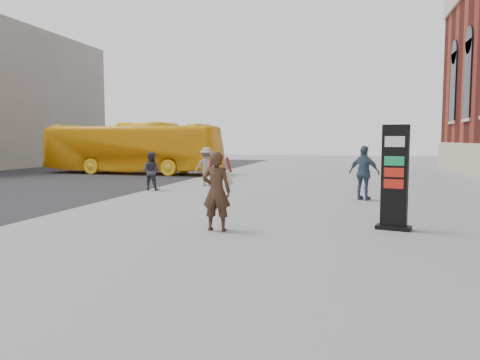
% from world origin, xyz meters
% --- Properties ---
extents(ground, '(100.00, 100.00, 0.00)m').
position_xyz_m(ground, '(0.00, 0.00, 0.00)').
color(ground, '#9E9EA3').
extents(info_pylon, '(0.82, 0.55, 2.35)m').
position_xyz_m(info_pylon, '(3.90, 1.00, 1.17)').
color(info_pylon, black).
rests_on(info_pylon, ground).
extents(woman, '(0.67, 0.60, 1.77)m').
position_xyz_m(woman, '(0.06, -0.03, 0.91)').
color(woman, black).
rests_on(woman, ground).
extents(bus, '(10.81, 3.01, 2.98)m').
position_xyz_m(bus, '(-9.63, 15.48, 1.49)').
color(bus, yellow).
rests_on(bus, road).
extents(pedestrian_a, '(0.75, 0.58, 1.52)m').
position_xyz_m(pedestrian_a, '(-4.81, 7.32, 0.76)').
color(pedestrian_a, '#31303A').
rests_on(pedestrian_a, ground).
extents(pedestrian_b, '(1.13, 0.70, 1.68)m').
position_xyz_m(pedestrian_b, '(-3.19, 9.56, 0.84)').
color(pedestrian_b, gray).
rests_on(pedestrian_b, ground).
extents(pedestrian_c, '(1.15, 0.87, 1.82)m').
position_xyz_m(pedestrian_c, '(3.37, 6.13, 0.91)').
color(pedestrian_c, '#3D546A').
rests_on(pedestrian_c, ground).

